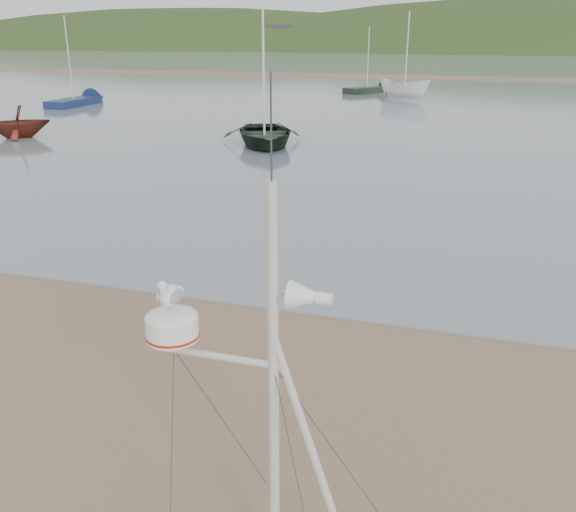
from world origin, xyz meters
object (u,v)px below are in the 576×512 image
(boat_red, at_px, (15,107))
(sailboat_blue_near, at_px, (87,100))
(sailboat_dark_mid, at_px, (378,89))
(boat_dark, at_px, (264,88))
(boat_white, at_px, (406,71))
(mast_rig, at_px, (267,470))

(boat_red, xyz_separation_m, sailboat_blue_near, (-6.32, 14.55, -1.19))
(sailboat_dark_mid, bearing_deg, sailboat_blue_near, -139.76)
(boat_dark, bearing_deg, sailboat_dark_mid, 65.20)
(sailboat_blue_near, bearing_deg, sailboat_dark_mid, 40.24)
(boat_red, distance_m, sailboat_blue_near, 15.91)
(boat_white, bearing_deg, boat_red, 170.98)
(boat_white, relative_size, sailboat_dark_mid, 0.73)
(mast_rig, distance_m, boat_red, 28.22)
(sailboat_blue_near, bearing_deg, boat_dark, -35.56)
(boat_white, height_order, sailboat_dark_mid, sailboat_dark_mid)
(mast_rig, height_order, boat_dark, boat_dark)
(boat_white, bearing_deg, mast_rig, -150.67)
(mast_rig, distance_m, boat_white, 44.33)
(boat_red, bearing_deg, sailboat_blue_near, 160.32)
(boat_dark, height_order, sailboat_blue_near, sailboat_blue_near)
(boat_white, distance_m, sailboat_dark_mid, 7.29)
(boat_red, bearing_deg, boat_white, 104.19)
(boat_red, distance_m, boat_white, 28.44)
(boat_dark, relative_size, boat_red, 1.72)
(boat_red, height_order, sailboat_dark_mid, sailboat_dark_mid)
(boat_white, distance_m, sailboat_blue_near, 23.68)
(boat_white, bearing_deg, sailboat_blue_near, 137.07)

